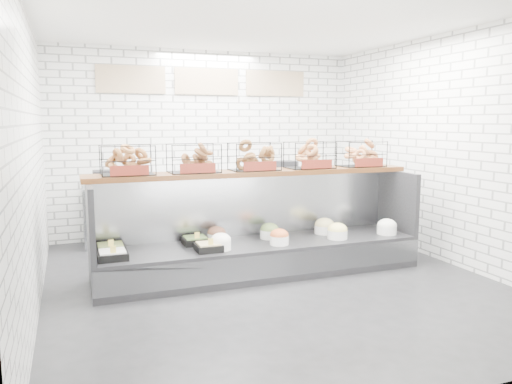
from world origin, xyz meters
name	(u,v)px	position (x,y,z in m)	size (l,w,h in m)	color
ground	(270,280)	(0.00, 0.00, 0.00)	(5.50, 5.50, 0.00)	black
room_shell	(252,105)	(0.00, 0.60, 2.06)	(5.02, 5.51, 3.01)	white
display_case	(259,247)	(0.00, 0.34, 0.33)	(4.00, 0.90, 1.20)	black
bagel_shelf	(255,160)	(0.01, 0.52, 1.39)	(4.10, 0.50, 0.40)	#3E200D
prep_counter	(213,208)	(-0.01, 2.43, 0.47)	(4.00, 0.60, 1.20)	#93969B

